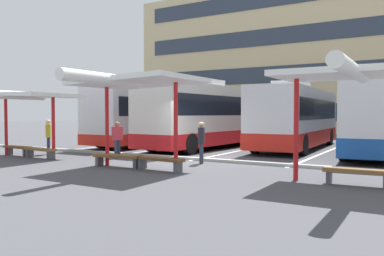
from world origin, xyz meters
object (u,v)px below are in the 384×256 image
(coach_bus_2, at_px, (297,119))
(bench_0, at_px, (18,148))
(bench_1, at_px, (40,151))
(waiting_passenger_2, at_px, (201,140))
(coach_bus_1, at_px, (217,116))
(bench_4, at_px, (357,173))
(coach_bus_3, at_px, (378,117))
(waiting_shelter_0, at_px, (23,96))
(waiting_shelter_2, at_px, (357,75))
(coach_bus_0, at_px, (155,116))
(bench_3, at_px, (160,161))
(waiting_shelter_1, at_px, (134,83))
(waiting_passenger_0, at_px, (48,134))
(bench_2, at_px, (118,158))
(waiting_passenger_1, at_px, (117,137))

(coach_bus_2, height_order, bench_0, coach_bus_2)
(bench_1, height_order, waiting_passenger_2, waiting_passenger_2)
(coach_bus_1, distance_m, bench_4, 12.78)
(coach_bus_3, height_order, bench_1, coach_bus_3)
(coach_bus_1, height_order, waiting_shelter_0, coach_bus_1)
(waiting_shelter_2, height_order, bench_4, waiting_shelter_2)
(coach_bus_0, distance_m, waiting_shelter_0, 8.92)
(waiting_passenger_2, bearing_deg, bench_3, -97.94)
(coach_bus_2, bearing_deg, waiting_passenger_2, -99.42)
(waiting_shelter_2, distance_m, waiting_passenger_2, 6.52)
(coach_bus_0, height_order, coach_bus_2, coach_bus_0)
(bench_3, bearing_deg, waiting_shelter_1, -166.70)
(coach_bus_0, distance_m, waiting_passenger_2, 9.75)
(waiting_shelter_1, relative_size, bench_4, 2.99)
(waiting_passenger_0, bearing_deg, waiting_shelter_2, -6.31)
(coach_bus_3, bearing_deg, waiting_shelter_0, -142.17)
(bench_2, height_order, bench_4, same)
(bench_4, bearing_deg, waiting_passenger_0, 174.60)
(coach_bus_1, height_order, waiting_passenger_1, coach_bus_1)
(waiting_shelter_0, height_order, waiting_passenger_0, waiting_shelter_0)
(coach_bus_0, distance_m, bench_3, 11.34)
(bench_0, xyz_separation_m, waiting_shelter_2, (14.44, -0.40, 2.59))
(bench_0, height_order, waiting_shelter_2, waiting_shelter_2)
(bench_1, xyz_separation_m, bench_2, (4.71, -0.40, 0.00))
(coach_bus_2, bearing_deg, bench_4, -66.71)
(bench_1, height_order, waiting_passenger_0, waiting_passenger_0)
(bench_3, distance_m, bench_4, 6.15)
(waiting_shelter_1, bearing_deg, coach_bus_1, 100.02)
(coach_bus_2, distance_m, waiting_shelter_1, 11.26)
(waiting_passenger_0, bearing_deg, bench_1, -51.21)
(coach_bus_0, xyz_separation_m, coach_bus_2, (8.40, 1.62, -0.10))
(bench_4, bearing_deg, bench_2, -176.89)
(coach_bus_1, height_order, coach_bus_2, coach_bus_1)
(waiting_shelter_2, bearing_deg, bench_3, -178.55)
(coach_bus_0, distance_m, coach_bus_3, 12.52)
(coach_bus_0, relative_size, bench_1, 5.55)
(waiting_shelter_0, bearing_deg, waiting_shelter_1, -3.65)
(waiting_shelter_0, relative_size, waiting_passenger_1, 3.07)
(waiting_shelter_0, distance_m, waiting_passenger_2, 8.21)
(bench_0, bearing_deg, bench_4, -0.71)
(bench_4, height_order, waiting_passenger_1, waiting_passenger_1)
(bench_2, height_order, waiting_passenger_1, waiting_passenger_1)
(coach_bus_0, xyz_separation_m, waiting_passenger_2, (7.02, -6.71, -0.84))
(coach_bus_0, bearing_deg, bench_2, -61.74)
(waiting_shelter_0, xyz_separation_m, waiting_passenger_2, (7.73, 2.13, -1.76))
(waiting_shelter_2, distance_m, waiting_passenger_0, 13.93)
(coach_bus_3, xyz_separation_m, waiting_shelter_1, (-6.65, -10.64, 1.21))
(bench_3, xyz_separation_m, waiting_shelter_2, (6.13, 0.16, 2.58))
(bench_3, bearing_deg, waiting_shelter_0, 178.44)
(coach_bus_3, xyz_separation_m, bench_3, (-5.75, -10.42, -1.42))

